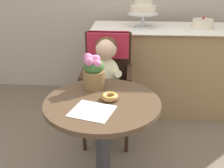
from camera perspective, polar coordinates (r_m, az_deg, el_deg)
name	(u,v)px	position (r m, az deg, el deg)	size (l,w,h in m)	color
cafe_table	(103,130)	(1.81, -1.92, -9.49)	(0.72, 0.72, 0.72)	#4C3826
wicker_chair	(108,70)	(2.41, -0.91, 2.83)	(0.42, 0.45, 0.95)	#332114
seated_child	(106,73)	(2.25, -1.23, 2.33)	(0.27, 0.32, 0.73)	beige
paper_napkin	(92,111)	(1.59, -4.10, -5.56)	(0.23, 0.21, 0.00)	white
donut_front	(110,97)	(1.71, -0.46, -2.61)	(0.11, 0.11, 0.04)	#936033
flower_vase	(94,71)	(1.85, -3.74, 2.61)	(0.15, 0.15, 0.24)	brown
display_counter	(166,69)	(3.02, 10.98, 3.00)	(1.56, 0.62, 0.90)	#93754C
tiered_cake_stand	(143,8)	(2.84, 6.41, 15.33)	(0.30, 0.30, 0.33)	silver
round_layer_cake	(203,24)	(2.95, 18.12, 11.69)	(0.20, 0.20, 0.11)	beige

